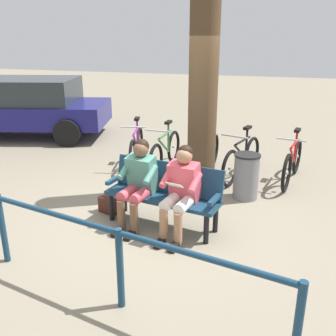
# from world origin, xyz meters

# --- Properties ---
(ground_plane) EXTENTS (40.00, 40.00, 0.00)m
(ground_plane) POSITION_xyz_m (0.00, 0.00, 0.00)
(ground_plane) COLOR gray
(bench) EXTENTS (1.66, 0.77, 0.87)m
(bench) POSITION_xyz_m (-0.20, 0.03, 0.51)
(bench) COLOR navy
(bench) RESTS_ON ground
(person_reading) EXTENTS (0.54, 0.81, 1.20)m
(person_reading) POSITION_xyz_m (-0.49, 0.25, 0.66)
(person_reading) COLOR #D84C59
(person_reading) RESTS_ON ground
(person_companion) EXTENTS (0.54, 0.81, 1.20)m
(person_companion) POSITION_xyz_m (0.14, 0.13, 0.66)
(person_companion) COLOR #4C8C7A
(person_companion) RESTS_ON ground
(handbag) EXTENTS (0.33, 0.24, 0.24)m
(handbag) POSITION_xyz_m (0.70, -0.06, 0.12)
(handbag) COLOR #3F1E14
(handbag) RESTS_ON ground
(tree_trunk) EXTENTS (0.46, 0.46, 4.07)m
(tree_trunk) POSITION_xyz_m (-0.44, -1.27, 2.04)
(tree_trunk) COLOR #4C3823
(tree_trunk) RESTS_ON ground
(litter_bin) EXTENTS (0.42, 0.42, 0.74)m
(litter_bin) POSITION_xyz_m (-1.20, -1.19, 0.37)
(litter_bin) COLOR slate
(litter_bin) RESTS_ON ground
(bicycle_blue) EXTENTS (0.50, 1.66, 0.94)m
(bicycle_blue) POSITION_xyz_m (-1.92, -2.15, 0.36)
(bicycle_blue) COLOR black
(bicycle_blue) RESTS_ON ground
(bicycle_orange) EXTENTS (0.62, 1.63, 0.94)m
(bicycle_orange) POSITION_xyz_m (-1.04, -2.10, 0.36)
(bicycle_orange) COLOR black
(bicycle_orange) RESTS_ON ground
(bicycle_black) EXTENTS (0.48, 1.68, 0.94)m
(bicycle_black) POSITION_xyz_m (-0.40, -2.17, 0.36)
(bicycle_black) COLOR black
(bicycle_black) RESTS_ON ground
(bicycle_red) EXTENTS (0.48, 1.68, 0.94)m
(bicycle_red) POSITION_xyz_m (0.43, -2.12, 0.36)
(bicycle_red) COLOR black
(bicycle_red) RESTS_ON ground
(bicycle_silver) EXTENTS (0.54, 1.65, 0.94)m
(bicycle_silver) POSITION_xyz_m (1.07, -2.26, 0.36)
(bicycle_silver) COLOR black
(bicycle_silver) RESTS_ON ground
(railing_fence) EXTENTS (3.27, 0.79, 0.85)m
(railing_fence) POSITION_xyz_m (-0.29, 1.81, 0.60)
(railing_fence) COLOR navy
(railing_fence) RESTS_ON ground
(parked_car) EXTENTS (4.51, 2.76, 1.47)m
(parked_car) POSITION_xyz_m (4.59, -3.66, 0.77)
(parked_car) COLOR navy
(parked_car) RESTS_ON ground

